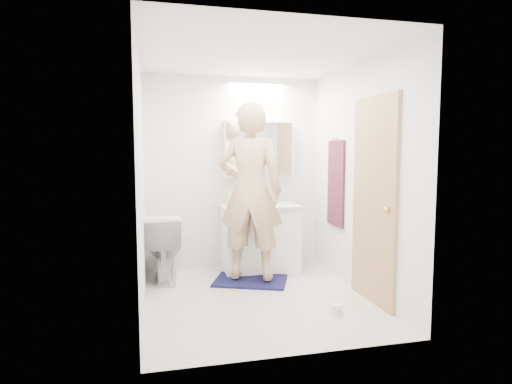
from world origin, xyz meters
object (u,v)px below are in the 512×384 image
object	(u,v)px
soap_bottle_b	(242,197)
toilet_paper_roll	(337,309)
medicine_cabinet	(258,149)
soap_bottle_a	(230,196)
toothbrush_cup	(269,199)
toilet	(164,247)
vanity_cabinet	(260,239)
person	(250,191)

from	to	relation	value
soap_bottle_b	toilet_paper_roll	xyz separation A→B (m)	(0.52, -1.74, -0.85)
medicine_cabinet	soap_bottle_a	bearing A→B (deg)	-170.96
medicine_cabinet	toothbrush_cup	world-z (taller)	medicine_cabinet
toilet	toilet_paper_roll	bearing A→B (deg)	139.94
vanity_cabinet	soap_bottle_b	bearing A→B (deg)	135.42
person	soap_bottle_a	distance (m)	0.60
soap_bottle_a	person	bearing A→B (deg)	-77.22
toilet	toothbrush_cup	world-z (taller)	toothbrush_cup
toothbrush_cup	toilet_paper_roll	distance (m)	1.91
toothbrush_cup	soap_bottle_a	bearing A→B (deg)	-178.87
medicine_cabinet	person	distance (m)	0.83
medicine_cabinet	soap_bottle_a	size ratio (longest dim) A/B	4.17
person	soap_bottle_a	world-z (taller)	person
vanity_cabinet	person	size ratio (longest dim) A/B	0.46
vanity_cabinet	toothbrush_cup	size ratio (longest dim) A/B	9.36
medicine_cabinet	toilet	distance (m)	1.66
toilet_paper_roll	toothbrush_cup	bearing A→B (deg)	95.67
vanity_cabinet	medicine_cabinet	distance (m)	1.13
medicine_cabinet	soap_bottle_b	xyz separation A→B (m)	(-0.22, -0.03, -0.60)
soap_bottle_b	toothbrush_cup	distance (m)	0.35
vanity_cabinet	person	bearing A→B (deg)	-116.27
soap_bottle_a	toothbrush_cup	world-z (taller)	soap_bottle_a
soap_bottle_b	toilet_paper_roll	distance (m)	2.00
vanity_cabinet	toilet	distance (m)	1.16
toothbrush_cup	toilet_paper_roll	world-z (taller)	toothbrush_cup
toothbrush_cup	toilet	bearing A→B (deg)	-168.23
toilet	toothbrush_cup	bearing A→B (deg)	-164.18
toilet	soap_bottle_b	size ratio (longest dim) A/B	5.07
vanity_cabinet	soap_bottle_b	world-z (taller)	soap_bottle_b
vanity_cabinet	toilet_paper_roll	size ratio (longest dim) A/B	8.18
medicine_cabinet	toothbrush_cup	size ratio (longest dim) A/B	9.16
medicine_cabinet	soap_bottle_a	world-z (taller)	medicine_cabinet
soap_bottle_a	vanity_cabinet	bearing A→B (deg)	-23.59
toilet	soap_bottle_a	bearing A→B (deg)	-157.92
vanity_cabinet	soap_bottle_b	distance (m)	0.57
toothbrush_cup	toilet_paper_roll	size ratio (longest dim) A/B	0.87
person	toothbrush_cup	size ratio (longest dim) A/B	20.41
person	medicine_cabinet	bearing A→B (deg)	-89.18
toilet	vanity_cabinet	bearing A→B (deg)	-170.27
toilet	soap_bottle_a	xyz separation A→B (m)	(0.81, 0.27, 0.54)
medicine_cabinet	toilet_paper_roll	world-z (taller)	medicine_cabinet
vanity_cabinet	medicine_cabinet	size ratio (longest dim) A/B	1.02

